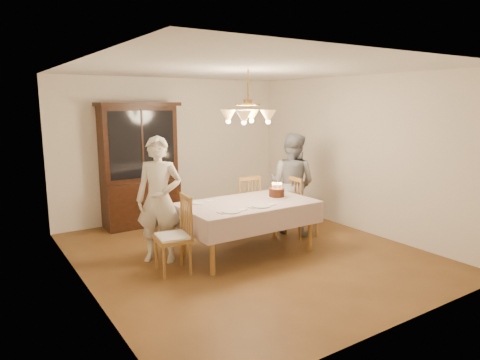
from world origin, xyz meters
TOP-DOWN VIEW (x-y plane):
  - ground at (0.00, 0.00)m, footprint 5.00×5.00m
  - room_shell at (0.00, 0.00)m, footprint 5.00×5.00m
  - dining_table at (0.00, 0.00)m, footprint 1.90×1.10m
  - china_hutch at (-0.76, 2.25)m, footprint 1.38×0.54m
  - chair_far_side at (0.45, 0.77)m, footprint 0.45×0.44m
  - chair_left_end at (-1.19, -0.07)m, footprint 0.47×0.49m
  - chair_right_end at (1.19, 0.20)m, footprint 0.42×0.44m
  - elderly_woman at (-1.17, 0.42)m, footprint 0.75×0.72m
  - adult_in_grey at (1.19, 0.45)m, footprint 0.92×1.00m
  - birthday_cake at (0.53, 0.02)m, footprint 0.30×0.30m
  - place_setting_near_left at (-0.47, -0.33)m, footprint 0.39×0.25m
  - place_setting_near_right at (0.02, -0.31)m, footprint 0.40×0.25m
  - place_setting_far_left at (-0.58, 0.35)m, footprint 0.40×0.25m
  - chandelier at (-0.00, -0.00)m, footprint 0.62×0.62m

SIDE VIEW (x-z plane):
  - ground at x=0.00m, z-range 0.00..0.00m
  - chair_far_side at x=0.45m, z-range -0.06..0.94m
  - chair_right_end at x=1.19m, z-range -0.06..0.94m
  - chair_left_end at x=-1.19m, z-range -0.05..0.95m
  - dining_table at x=0.00m, z-range 0.30..1.06m
  - place_setting_near_left at x=-0.47m, z-range 0.76..0.77m
  - place_setting_far_left at x=-0.58m, z-range 0.76..0.77m
  - place_setting_near_right at x=0.02m, z-range 0.76..0.77m
  - birthday_cake at x=0.53m, z-range 0.71..0.93m
  - adult_in_grey at x=1.19m, z-range 0.00..1.67m
  - elderly_woman at x=-1.17m, z-range 0.00..1.72m
  - china_hutch at x=-0.76m, z-range -0.04..2.12m
  - room_shell at x=0.00m, z-range -0.92..4.08m
  - chandelier at x=0.00m, z-range 1.61..2.34m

